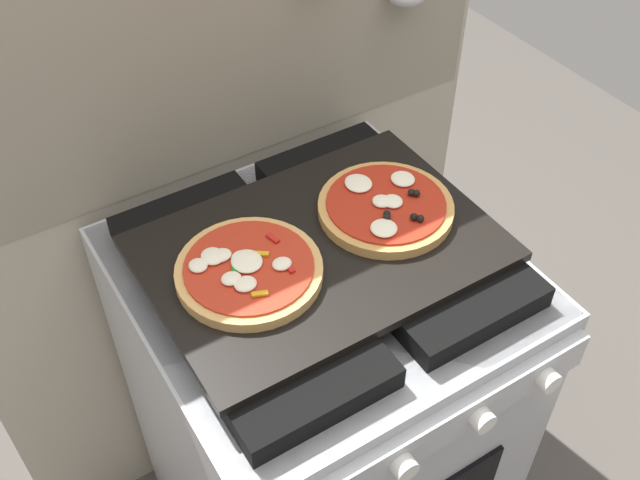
% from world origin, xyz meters
% --- Properties ---
extents(kitchen_backsplash, '(1.10, 0.09, 1.55)m').
position_xyz_m(kitchen_backsplash, '(0.00, 0.33, 0.79)').
color(kitchen_backsplash, '#B2A893').
rests_on(kitchen_backsplash, ground_plane).
extents(stove, '(0.60, 0.64, 0.90)m').
position_xyz_m(stove, '(-0.00, -0.00, 0.45)').
color(stove, '#B7BABF').
rests_on(stove, ground_plane).
extents(baking_tray, '(0.54, 0.38, 0.02)m').
position_xyz_m(baking_tray, '(0.00, 0.00, 0.91)').
color(baking_tray, black).
rests_on(baking_tray, stove).
extents(pizza_left, '(0.22, 0.22, 0.03)m').
position_xyz_m(pizza_left, '(-0.13, 0.00, 0.93)').
color(pizza_left, tan).
rests_on(pizza_left, baking_tray).
extents(pizza_right, '(0.22, 0.22, 0.03)m').
position_xyz_m(pizza_right, '(0.13, 0.01, 0.93)').
color(pizza_right, tan).
rests_on(pizza_right, baking_tray).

